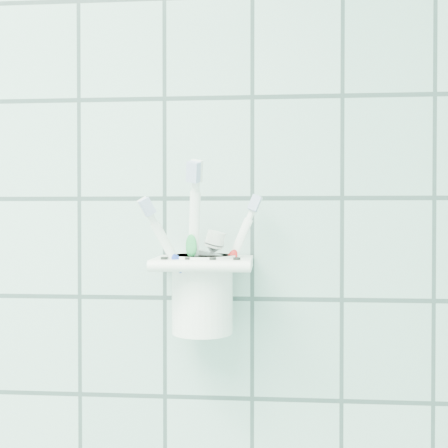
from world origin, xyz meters
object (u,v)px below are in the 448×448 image
object	(u,v)px
toothbrush_blue	(204,255)
toothbrush_orange	(191,240)
cup	(202,291)
toothbrush_pink	(211,253)
toothpaste_tube	(194,270)
holder_bracket	(204,264)

from	to	relation	value
toothbrush_blue	toothbrush_orange	xyz separation A→B (m)	(-0.02, 0.02, 0.02)
cup	toothbrush_pink	bearing A→B (deg)	-18.46
cup	toothpaste_tube	size ratio (longest dim) A/B	0.76
toothbrush_blue	toothbrush_orange	distance (m)	0.03
toothbrush_pink	toothbrush_blue	size ratio (longest dim) A/B	1.01
toothpaste_tube	toothbrush_orange	bearing A→B (deg)	138.36
cup	toothbrush_orange	xyz separation A→B (m)	(-0.02, 0.01, 0.06)
holder_bracket	toothbrush_blue	xyz separation A→B (m)	(0.00, -0.01, 0.01)
toothbrush_blue	toothbrush_pink	bearing A→B (deg)	54.97
toothbrush_pink	cup	bearing A→B (deg)	128.67
toothbrush_orange	toothbrush_blue	bearing A→B (deg)	-19.70
holder_bracket	toothbrush_orange	xyz separation A→B (m)	(-0.02, 0.01, 0.03)
toothbrush_orange	toothpaste_tube	size ratio (longest dim) A/B	1.64
cup	toothbrush_orange	world-z (taller)	toothbrush_orange
cup	toothpaste_tube	distance (m)	0.03
holder_bracket	toothbrush_pink	world-z (taller)	toothbrush_pink
holder_bracket	toothbrush_orange	distance (m)	0.04
cup	toothbrush_blue	size ratio (longest dim) A/B	0.56
cup	toothbrush_pink	world-z (taller)	toothbrush_pink
toothbrush_pink	toothbrush_orange	size ratio (longest dim) A/B	0.83
toothbrush_blue	cup	bearing A→B (deg)	118.50
toothbrush_blue	toothpaste_tube	bearing A→B (deg)	150.94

